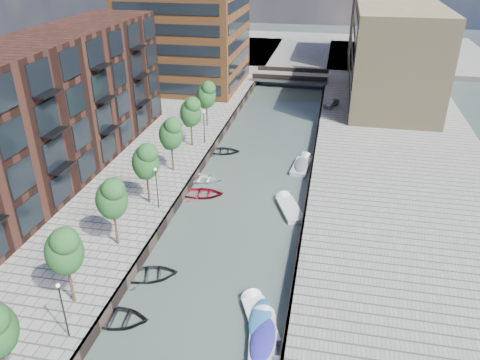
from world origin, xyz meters
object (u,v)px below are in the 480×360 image
(tree_6, at_px, (206,94))
(motorboat_4, at_px, (302,165))
(tree_5, at_px, (190,111))
(sloop_4, at_px, (223,153))
(motorboat_0, at_px, (263,337))
(car, at_px, (331,103))
(sloop_0, at_px, (116,321))
(sloop_2, at_px, (202,195))
(sloop_3, at_px, (201,181))
(sloop_1, at_px, (151,277))
(tree_4, at_px, (171,133))
(motorboat_3, at_px, (259,316))
(motorboat_2, at_px, (288,207))
(bridge, at_px, (291,76))
(tree_2, at_px, (111,197))
(tree_3, at_px, (145,160))
(tree_1, at_px, (64,249))

(tree_6, relative_size, motorboat_4, 1.16)
(tree_5, distance_m, sloop_4, 6.47)
(motorboat_0, relative_size, car, 1.51)
(sloop_0, height_order, car, car)
(sloop_2, xyz_separation_m, sloop_3, (-0.95, 3.10, 0.00))
(tree_6, distance_m, sloop_1, 31.07)
(car, bearing_deg, tree_4, -99.30)
(tree_6, xyz_separation_m, motorboat_3, (12.54, -33.08, -5.12))
(motorboat_3, bearing_deg, motorboat_0, -72.39)
(sloop_2, xyz_separation_m, sloop_4, (-0.43, 10.92, 0.00))
(sloop_2, height_order, motorboat_2, motorboat_2)
(motorboat_3, bearing_deg, motorboat_4, 88.01)
(tree_5, relative_size, sloop_3, 1.34)
(bridge, height_order, tree_5, tree_5)
(bridge, xyz_separation_m, sloop_4, (-4.88, -32.20, -1.39))
(tree_2, distance_m, sloop_0, 9.57)
(sloop_0, xyz_separation_m, car, (12.92, 46.73, 1.58))
(tree_2, relative_size, sloop_1, 1.37)
(tree_2, bearing_deg, motorboat_2, 37.92)
(motorboat_3, bearing_deg, tree_2, 157.95)
(bridge, distance_m, tree_4, 41.08)
(sloop_3, xyz_separation_m, motorboat_4, (10.30, 5.80, 0.20))
(motorboat_2, bearing_deg, tree_5, 139.75)
(tree_4, xyz_separation_m, motorboat_2, (12.92, -3.94, -5.21))
(motorboat_2, bearing_deg, tree_3, -166.65)
(sloop_4, height_order, motorboat_0, motorboat_0)
(tree_2, distance_m, sloop_1, 6.87)
(motorboat_4, xyz_separation_m, car, (2.62, 19.62, 1.38))
(bridge, bearing_deg, tree_6, -108.10)
(tree_4, relative_size, car, 1.74)
(bridge, relative_size, tree_1, 2.18)
(tree_6, height_order, motorboat_2, tree_6)
(motorboat_2, bearing_deg, bridge, 95.74)
(sloop_4, distance_m, motorboat_0, 30.22)
(sloop_0, height_order, motorboat_2, motorboat_2)
(tree_6, relative_size, motorboat_3, 1.20)
(motorboat_0, bearing_deg, tree_2, 152.27)
(motorboat_2, relative_size, motorboat_4, 1.00)
(sloop_4, bearing_deg, tree_5, 94.06)
(sloop_3, distance_m, motorboat_0, 23.14)
(sloop_1, bearing_deg, tree_4, -6.69)
(tree_6, bearing_deg, motorboat_3, -69.24)
(tree_2, xyz_separation_m, sloop_0, (3.10, -7.33, -5.31))
(tree_2, relative_size, motorboat_0, 1.15)
(tree_4, height_order, car, tree_4)
(motorboat_0, distance_m, car, 46.40)
(tree_3, distance_m, sloop_0, 15.60)
(motorboat_4, bearing_deg, tree_4, -156.69)
(tree_3, height_order, sloop_4, tree_3)
(tree_2, relative_size, tree_6, 1.00)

